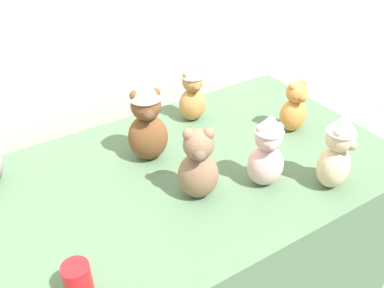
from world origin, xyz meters
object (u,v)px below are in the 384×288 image
at_px(display_table, 192,237).
at_px(party_cup_red, 78,280).
at_px(teddy_bear_chestnut, 147,122).
at_px(teddy_bear_blush, 267,152).
at_px(teddy_bear_caramel, 193,93).
at_px(teddy_bear_sand, 337,153).
at_px(teddy_bear_ginger, 294,108).
at_px(teddy_bear_mocha, 198,166).

distance_m(display_table, party_cup_red, 0.79).
height_order(teddy_bear_chestnut, teddy_bear_blush, teddy_bear_chestnut).
height_order(teddy_bear_blush, teddy_bear_caramel, teddy_bear_blush).
relative_size(teddy_bear_chestnut, party_cup_red, 3.21).
relative_size(teddy_bear_blush, teddy_bear_caramel, 1.07).
relative_size(display_table, teddy_bear_blush, 5.48).
bearing_deg(display_table, teddy_bear_chestnut, 123.83).
distance_m(teddy_bear_sand, teddy_bear_caramel, 0.70).
distance_m(display_table, teddy_bear_ginger, 0.73).
bearing_deg(party_cup_red, teddy_bear_ginger, 16.00).
xyz_separation_m(display_table, teddy_bear_caramel, (0.20, 0.32, 0.53)).
distance_m(teddy_bear_sand, teddy_bear_chestnut, 0.72).
xyz_separation_m(display_table, party_cup_red, (-0.57, -0.31, 0.44)).
height_order(display_table, teddy_bear_caramel, teddy_bear_caramel).
height_order(teddy_bear_sand, teddy_bear_mocha, teddy_bear_sand).
xyz_separation_m(display_table, teddy_bear_sand, (0.39, -0.36, 0.54)).
relative_size(display_table, teddy_bear_mocha, 5.73).
distance_m(teddy_bear_caramel, party_cup_red, 1.01).
height_order(teddy_bear_ginger, party_cup_red, teddy_bear_ginger).
height_order(teddy_bear_ginger, teddy_bear_blush, teddy_bear_blush).
xyz_separation_m(teddy_bear_chestnut, teddy_bear_blush, (0.29, -0.38, -0.03)).
height_order(display_table, teddy_bear_chestnut, teddy_bear_chestnut).
xyz_separation_m(teddy_bear_blush, teddy_bear_mocha, (-0.25, 0.07, -0.01)).
height_order(teddy_bear_chestnut, teddy_bear_mocha, teddy_bear_chestnut).
height_order(teddy_bear_sand, teddy_bear_caramel, teddy_bear_sand).
height_order(teddy_bear_caramel, party_cup_red, teddy_bear_caramel).
distance_m(teddy_bear_blush, teddy_bear_mocha, 0.26).
bearing_deg(teddy_bear_mocha, teddy_bear_caramel, 87.74).
bearing_deg(teddy_bear_caramel, party_cup_red, -133.64).
height_order(display_table, teddy_bear_blush, teddy_bear_blush).
xyz_separation_m(teddy_bear_chestnut, teddy_bear_caramel, (0.31, 0.16, -0.04)).
height_order(display_table, teddy_bear_ginger, teddy_bear_ginger).
bearing_deg(display_table, teddy_bear_ginger, 0.56).
relative_size(teddy_bear_chestnut, teddy_bear_caramel, 1.26).
xyz_separation_m(teddy_bear_ginger, teddy_bear_blush, (-0.35, -0.22, 0.03)).
bearing_deg(teddy_bear_chestnut, party_cup_red, -118.02).
bearing_deg(teddy_bear_mocha, party_cup_red, -133.70).
xyz_separation_m(display_table, teddy_bear_blush, (0.18, -0.22, 0.53)).
distance_m(teddy_bear_blush, party_cup_red, 0.77).
distance_m(teddy_bear_ginger, teddy_bear_mocha, 0.61).
bearing_deg(party_cup_red, teddy_bear_caramel, 39.06).
distance_m(teddy_bear_ginger, teddy_bear_chestnut, 0.66).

